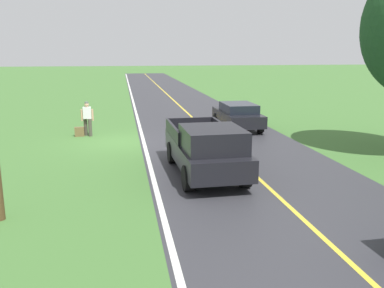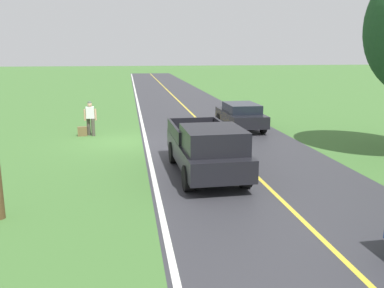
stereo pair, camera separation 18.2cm
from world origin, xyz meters
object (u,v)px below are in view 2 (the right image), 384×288
Objects in this scene: suitcase_carried at (82,131)px; pickup_truck_passing at (207,148)px; hitchhiker_walking at (90,116)px; sedan_near_oncoming at (241,115)px.

pickup_truck_passing is (-4.91, 7.53, 0.73)m from suitcase_carried.
sedan_near_oncoming is at bearing -175.69° from hitchhiker_walking.
pickup_truck_passing is at bearing 29.41° from suitcase_carried.
sedan_near_oncoming reaches higher than suitcase_carried.
suitcase_carried is (0.41, 0.11, -0.74)m from hitchhiker_walking.
hitchhiker_walking is 8.87m from pickup_truck_passing.
hitchhiker_walking is 3.68× the size of suitcase_carried.
pickup_truck_passing is at bearing 120.49° from hitchhiker_walking.
pickup_truck_passing is 8.94m from sedan_near_oncoming.
sedan_near_oncoming is at bearing 91.13° from suitcase_carried.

